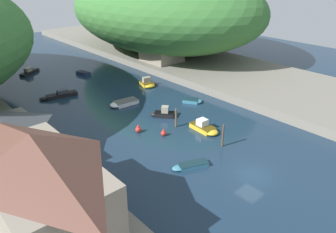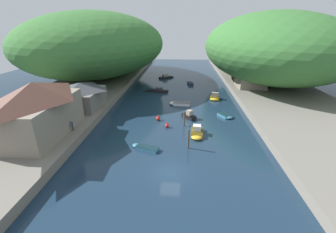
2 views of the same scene
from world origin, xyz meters
name	(u,v)px [view 1 (image 1 of 2)]	position (x,y,z in m)	size (l,w,h in m)	color
water_surface	(104,97)	(0.00, 30.00, 0.00)	(130.00, 130.00, 0.00)	#192D42
right_bank	(204,66)	(25.08, 30.00, 0.67)	(22.00, 120.00, 1.34)	slate
hillside_right	(164,9)	(26.18, 44.44, 10.87)	(37.16, 52.03, 19.06)	#387033
waterfront_building	(38,178)	(-19.84, 6.57, 5.51)	(8.01, 14.51, 8.05)	gray
boathouse_shed	(2,136)	(-19.03, 18.89, 3.90)	(8.22, 9.78, 4.96)	slate
right_bank_cottage	(162,50)	(19.26, 37.25, 3.70)	(7.33, 8.17, 4.54)	gray
boat_moored_right	(58,95)	(-5.73, 35.14, 0.39)	(6.51, 2.58, 1.23)	black
boat_yellow_tender	(123,103)	(0.60, 25.14, 0.32)	(4.84, 2.37, 0.65)	white
boat_cabin_cruiser	(205,128)	(3.75, 10.29, 0.47)	(2.08, 4.44, 1.54)	gold
boat_navy_launch	(162,113)	(2.43, 17.61, 0.51)	(3.25, 3.52, 1.68)	black
boat_far_right_bank	(189,166)	(-4.11, 5.46, 0.23)	(4.36, 2.67, 0.48)	teal
boat_far_upstream	(31,71)	(-4.10, 51.70, 0.41)	(5.28, 3.94, 1.37)	black
boat_near_quay	(193,101)	(9.82, 18.40, 0.28)	(3.06, 3.52, 0.58)	teal
boat_mid_channel	(82,73)	(3.48, 43.95, 0.33)	(2.03, 3.94, 0.66)	navy
boat_small_dinghy	(148,84)	(9.06, 29.43, 0.50)	(2.77, 3.49, 1.65)	gold
mooring_post_nearest	(223,135)	(2.30, 6.04, 1.53)	(0.25, 0.25, 3.04)	#4C3D2D
mooring_post_middle	(176,118)	(1.67, 13.81, 1.38)	(0.29, 0.29, 2.74)	brown
channel_buoy_near	(138,129)	(-3.21, 16.00, 0.46)	(0.79, 0.79, 1.18)	red
channel_buoy_far	(164,133)	(-1.31, 12.99, 0.41)	(0.70, 0.70, 1.05)	red
person_on_quay	(79,182)	(-15.85, 8.16, 2.32)	(0.34, 0.43, 1.69)	#282D3D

